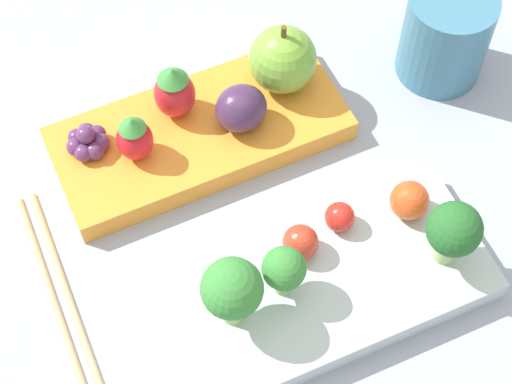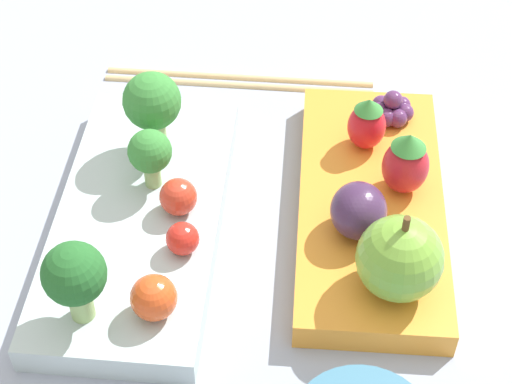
{
  "view_description": "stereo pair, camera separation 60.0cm",
  "coord_description": "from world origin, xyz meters",
  "px_view_note": "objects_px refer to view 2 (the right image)",
  "views": [
    {
      "loc": [
        0.13,
        0.28,
        0.53
      ],
      "look_at": [
        0.0,
        0.0,
        0.03
      ],
      "focal_mm": 60.0,
      "sensor_mm": 36.0,
      "label": 1
    },
    {
      "loc": [
        -0.38,
        -0.02,
        0.42
      ],
      "look_at": [
        0.0,
        0.0,
        0.03
      ],
      "focal_mm": 60.0,
      "sensor_mm": 36.0,
      "label": 2
    }
  ],
  "objects_px": {
    "strawberry_0": "(406,163)",
    "chopsticks_pair": "(239,79)",
    "broccoli_floret_0": "(150,153)",
    "cherry_tomato_0": "(154,298)",
    "cherry_tomato_1": "(183,239)",
    "cherry_tomato_2": "(178,197)",
    "broccoli_floret_1": "(75,276)",
    "strawberry_1": "(367,124)",
    "apple": "(400,258)",
    "bento_box_savoury": "(140,220)",
    "broccoli_floret_2": "(152,103)",
    "bento_box_fruit": "(370,206)",
    "grape_cluster": "(392,109)",
    "plum": "(359,211)"
  },
  "relations": [
    {
      "from": "bento_box_fruit",
      "to": "cherry_tomato_1",
      "type": "bearing_deg",
      "value": 114.77
    },
    {
      "from": "cherry_tomato_1",
      "to": "chopsticks_pair",
      "type": "relative_size",
      "value": 0.1
    },
    {
      "from": "bento_box_fruit",
      "to": "apple",
      "type": "xyz_separation_m",
      "value": [
        -0.07,
        -0.01,
        0.04
      ]
    },
    {
      "from": "bento_box_fruit",
      "to": "broccoli_floret_0",
      "type": "height_order",
      "value": "broccoli_floret_0"
    },
    {
      "from": "apple",
      "to": "plum",
      "type": "relative_size",
      "value": 1.57
    },
    {
      "from": "broccoli_floret_1",
      "to": "cherry_tomato_0",
      "type": "relative_size",
      "value": 2.04
    },
    {
      "from": "cherry_tomato_1",
      "to": "cherry_tomato_2",
      "type": "height_order",
      "value": "cherry_tomato_2"
    },
    {
      "from": "strawberry_1",
      "to": "chopsticks_pair",
      "type": "height_order",
      "value": "strawberry_1"
    },
    {
      "from": "broccoli_floret_1",
      "to": "strawberry_1",
      "type": "height_order",
      "value": "broccoli_floret_1"
    },
    {
      "from": "broccoli_floret_2",
      "to": "bento_box_fruit",
      "type": "bearing_deg",
      "value": -104.67
    },
    {
      "from": "bento_box_savoury",
      "to": "strawberry_0",
      "type": "bearing_deg",
      "value": -79.4
    },
    {
      "from": "broccoli_floret_0",
      "to": "cherry_tomato_1",
      "type": "xyz_separation_m",
      "value": [
        -0.06,
        -0.03,
        -0.02
      ]
    },
    {
      "from": "cherry_tomato_0",
      "to": "broccoli_floret_2",
      "type": "bearing_deg",
      "value": 8.23
    },
    {
      "from": "bento_box_fruit",
      "to": "broccoli_floret_0",
      "type": "distance_m",
      "value": 0.15
    },
    {
      "from": "broccoli_floret_1",
      "to": "chopsticks_pair",
      "type": "distance_m",
      "value": 0.26
    },
    {
      "from": "cherry_tomato_0",
      "to": "chopsticks_pair",
      "type": "relative_size",
      "value": 0.13
    },
    {
      "from": "bento_box_fruit",
      "to": "strawberry_0",
      "type": "relative_size",
      "value": 4.63
    },
    {
      "from": "broccoli_floret_0",
      "to": "chopsticks_pair",
      "type": "bearing_deg",
      "value": -18.51
    },
    {
      "from": "broccoli_floret_0",
      "to": "grape_cluster",
      "type": "distance_m",
      "value": 0.18
    },
    {
      "from": "apple",
      "to": "bento_box_savoury",
      "type": "bearing_deg",
      "value": 72.55
    },
    {
      "from": "bento_box_savoury",
      "to": "cherry_tomato_1",
      "type": "relative_size",
      "value": 11.09
    },
    {
      "from": "strawberry_1",
      "to": "cherry_tomato_0",
      "type": "bearing_deg",
      "value": 140.83
    },
    {
      "from": "plum",
      "to": "cherry_tomato_2",
      "type": "bearing_deg",
      "value": 85.62
    },
    {
      "from": "cherry_tomato_2",
      "to": "bento_box_savoury",
      "type": "bearing_deg",
      "value": 93.36
    },
    {
      "from": "cherry_tomato_1",
      "to": "apple",
      "type": "height_order",
      "value": "apple"
    },
    {
      "from": "cherry_tomato_1",
      "to": "chopsticks_pair",
      "type": "distance_m",
      "value": 0.19
    },
    {
      "from": "apple",
      "to": "broccoli_floret_1",
      "type": "bearing_deg",
      "value": 100.39
    },
    {
      "from": "bento_box_savoury",
      "to": "broccoli_floret_2",
      "type": "xyz_separation_m",
      "value": [
        0.06,
        -0.0,
        0.05
      ]
    },
    {
      "from": "broccoli_floret_0",
      "to": "grape_cluster",
      "type": "relative_size",
      "value": 1.39
    },
    {
      "from": "bento_box_fruit",
      "to": "cherry_tomato_0",
      "type": "xyz_separation_m",
      "value": [
        -0.1,
        0.13,
        0.02
      ]
    },
    {
      "from": "bento_box_savoury",
      "to": "apple",
      "type": "relative_size",
      "value": 3.83
    },
    {
      "from": "bento_box_savoury",
      "to": "broccoli_floret_1",
      "type": "height_order",
      "value": "broccoli_floret_1"
    },
    {
      "from": "broccoli_floret_0",
      "to": "cherry_tomato_0",
      "type": "height_order",
      "value": "broccoli_floret_0"
    },
    {
      "from": "broccoli_floret_1",
      "to": "strawberry_0",
      "type": "relative_size",
      "value": 1.19
    },
    {
      "from": "bento_box_savoury",
      "to": "plum",
      "type": "xyz_separation_m",
      "value": [
        -0.01,
        -0.14,
        0.03
      ]
    },
    {
      "from": "bento_box_savoury",
      "to": "grape_cluster",
      "type": "bearing_deg",
      "value": -58.43
    },
    {
      "from": "cherry_tomato_1",
      "to": "strawberry_1",
      "type": "relative_size",
      "value": 0.51
    },
    {
      "from": "cherry_tomato_2",
      "to": "apple",
      "type": "relative_size",
      "value": 0.4
    },
    {
      "from": "broccoli_floret_2",
      "to": "strawberry_1",
      "type": "height_order",
      "value": "broccoli_floret_2"
    },
    {
      "from": "broccoli_floret_0",
      "to": "cherry_tomato_2",
      "type": "height_order",
      "value": "broccoli_floret_0"
    },
    {
      "from": "bento_box_fruit",
      "to": "broccoli_floret_1",
      "type": "distance_m",
      "value": 0.2
    },
    {
      "from": "broccoli_floret_1",
      "to": "bento_box_savoury",
      "type": "bearing_deg",
      "value": -12.18
    },
    {
      "from": "cherry_tomato_0",
      "to": "strawberry_1",
      "type": "distance_m",
      "value": 0.19
    },
    {
      "from": "cherry_tomato_1",
      "to": "cherry_tomato_2",
      "type": "distance_m",
      "value": 0.03
    },
    {
      "from": "bento_box_fruit",
      "to": "strawberry_0",
      "type": "distance_m",
      "value": 0.04
    },
    {
      "from": "strawberry_0",
      "to": "chopsticks_pair",
      "type": "bearing_deg",
      "value": 42.97
    },
    {
      "from": "strawberry_1",
      "to": "grape_cluster",
      "type": "distance_m",
      "value": 0.04
    },
    {
      "from": "broccoli_floret_1",
      "to": "broccoli_floret_2",
      "type": "bearing_deg",
      "value": -8.21
    },
    {
      "from": "broccoli_floret_0",
      "to": "cherry_tomato_0",
      "type": "bearing_deg",
      "value": -170.69
    },
    {
      "from": "apple",
      "to": "strawberry_1",
      "type": "bearing_deg",
      "value": 7.14
    }
  ]
}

